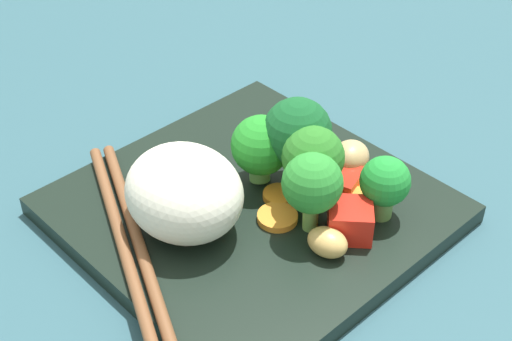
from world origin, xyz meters
TOP-DOWN VIEW (x-y plane):
  - ground_plane at (0.00, 0.00)cm, footprint 110.00×110.00cm
  - square_plate at (0.00, 0.00)cm, footprint 23.56×23.56cm
  - rice_mound at (4.87, -1.25)cm, footprint 7.70×8.55cm
  - broccoli_floret_0 at (-2.84, 3.04)cm, footprint 4.26×4.26cm
  - broccoli_floret_1 at (-5.48, 7.16)cm, footprint 3.44×3.44cm
  - broccoli_floret_2 at (-3.97, 0.51)cm, footprint 4.88×4.88cm
  - broccoli_floret_3 at (-0.91, 4.71)cm, footprint 4.03×4.03cm
  - broccoli_floret_4 at (-2.21, -1.27)cm, footprint 4.31×4.31cm
  - carrot_slice_0 at (-6.36, 0.68)cm, footprint 2.97×2.97cm
  - carrot_slice_1 at (-1.74, 1.00)cm, footprint 2.63×2.63cm
  - carrot_slice_2 at (-0.41, 2.57)cm, footprint 3.38×3.38cm
  - carrot_slice_3 at (-7.27, 4.77)cm, footprint 2.89×2.89cm
  - carrot_slice_5 at (-5.15, 5.20)cm, footprint 2.59×2.59cm
  - pepper_chunk_0 at (-5.81, 3.00)cm, footprint 3.61×3.78cm
  - pepper_chunk_1 at (-2.44, 6.85)cm, footprint 4.03×4.04cm
  - chicken_piece_2 at (-7.85, 2.36)cm, footprint 3.63×3.40cm
  - chicken_piece_3 at (-0.37, 7.04)cm, footprint 2.58×3.08cm
  - chopstick_pair at (8.81, -2.22)cm, footprint 10.78×20.09cm

SIDE VIEW (x-z plane):
  - ground_plane at x=0.00cm, z-range -2.00..0.00cm
  - square_plate at x=0.00cm, z-range 0.00..1.40cm
  - carrot_slice_0 at x=-6.36cm, z-range 1.40..1.83cm
  - carrot_slice_3 at x=-7.27cm, z-range 1.40..1.87cm
  - carrot_slice_2 at x=-0.41cm, z-range 1.40..1.87cm
  - carrot_slice_1 at x=-1.74cm, z-range 1.40..1.87cm
  - carrot_slice_5 at x=-5.15cm, z-range 1.40..2.11cm
  - chopstick_pair at x=8.81cm, z-range 1.40..2.20cm
  - pepper_chunk_0 at x=-5.81cm, z-range 1.40..2.64cm
  - chicken_piece_3 at x=-0.37cm, z-range 1.40..3.25cm
  - pepper_chunk_1 at x=-2.44cm, z-range 1.40..3.70cm
  - chicken_piece_2 at x=-7.85cm, z-range 1.40..3.71cm
  - broccoli_floret_1 at x=-5.48cm, z-range 1.75..6.49cm
  - rice_mound at x=4.87cm, z-range 1.40..7.34cm
  - broccoli_floret_4 at x=-2.21cm, z-range 1.75..7.23cm
  - broccoli_floret_0 at x=-2.84cm, z-range 2.04..8.44cm
  - broccoli_floret_3 at x=-0.91cm, z-range 2.25..8.23cm
  - broccoli_floret_2 at x=-3.97cm, z-range 2.18..9.02cm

